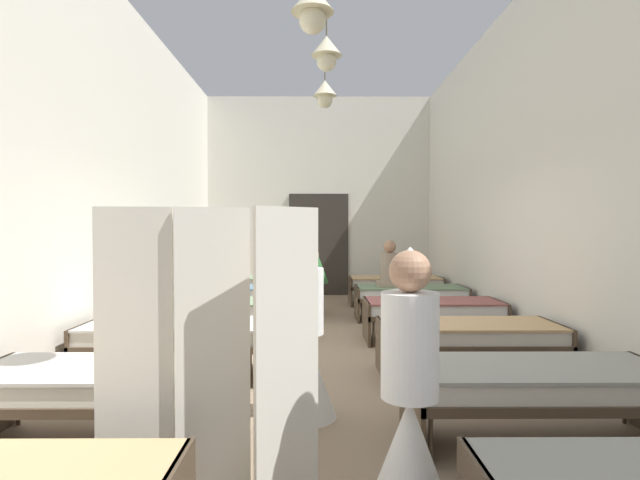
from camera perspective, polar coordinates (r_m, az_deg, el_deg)
ground_plane at (r=6.32m, az=0.06°, el=-13.63°), size 5.86×11.96×0.10m
room_shell at (r=7.32m, az=-0.01°, el=7.45°), size 5.66×11.56×4.70m
bed_left_row_1 at (r=4.09m, az=-23.23°, el=-15.00°), size 1.90×0.84×0.57m
bed_right_row_1 at (r=4.12m, az=23.71°, el=-14.86°), size 1.90×0.84×0.57m
bed_left_row_2 at (r=5.61m, az=-16.52°, el=-10.47°), size 1.90×0.84×0.57m
bed_right_row_2 at (r=5.63m, az=16.69°, el=-10.42°), size 1.90×0.84×0.57m
bed_left_row_3 at (r=7.19m, az=-12.80°, el=-7.83°), size 1.90×0.84×0.57m
bed_right_row_3 at (r=7.21m, az=12.78°, el=-7.81°), size 1.90×0.84×0.57m
bed_left_row_4 at (r=8.80m, az=-10.46°, el=-6.14°), size 1.90×0.84×0.57m
bed_right_row_4 at (r=8.82m, az=10.31°, el=-6.12°), size 1.90×0.84×0.57m
bed_left_row_5 at (r=10.43m, az=-8.86°, el=-4.96°), size 1.90×0.84×0.57m
bed_right_row_5 at (r=10.44m, az=8.62°, el=-4.96°), size 1.90×0.84×0.57m
nurse_near_aisle at (r=4.26m, az=-1.66°, el=-12.97°), size 0.52×0.52×1.49m
nurse_mid_aisle at (r=2.81m, az=10.22°, el=-20.69°), size 0.52×0.52×1.49m
nurse_far_aisle at (r=8.37m, az=-2.16°, el=-5.88°), size 0.52×0.52×1.49m
patient_seated_primary at (r=8.78m, az=8.00°, el=-3.33°), size 0.44×0.44×0.80m
potted_plant at (r=9.20m, az=-1.10°, el=-2.92°), size 0.67×0.67×1.47m
privacy_screen at (r=2.89m, az=-12.34°, el=-13.33°), size 1.22×0.30×1.70m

